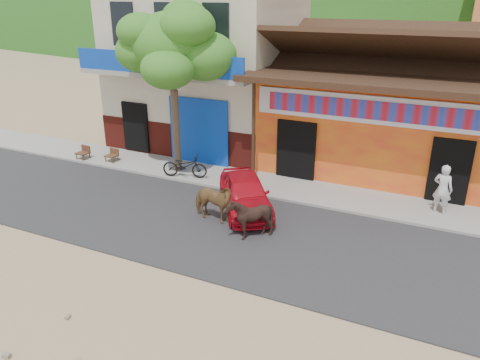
# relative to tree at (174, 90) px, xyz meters

# --- Properties ---
(ground) EXTENTS (120.00, 120.00, 0.00)m
(ground) POSITION_rel_tree_xyz_m (4.60, -5.80, -3.12)
(ground) COLOR #9E825B
(ground) RESTS_ON ground
(road) EXTENTS (60.00, 5.00, 0.04)m
(road) POSITION_rel_tree_xyz_m (4.60, -3.30, -3.10)
(road) COLOR #28282B
(road) RESTS_ON ground
(sidewalk) EXTENTS (60.00, 2.00, 0.12)m
(sidewalk) POSITION_rel_tree_xyz_m (4.60, 0.20, -3.06)
(sidewalk) COLOR gray
(sidewalk) RESTS_ON ground
(dance_club) EXTENTS (8.00, 6.00, 3.60)m
(dance_club) POSITION_rel_tree_xyz_m (6.60, 4.20, -1.32)
(dance_club) COLOR orange
(dance_club) RESTS_ON ground
(cafe_building) EXTENTS (7.00, 6.00, 7.00)m
(cafe_building) POSITION_rel_tree_xyz_m (-0.90, 4.20, 0.38)
(cafe_building) COLOR beige
(cafe_building) RESTS_ON ground
(tree) EXTENTS (3.00, 3.00, 6.00)m
(tree) POSITION_rel_tree_xyz_m (0.00, 0.00, 0.00)
(tree) COLOR #2D721E
(tree) RESTS_ON sidewalk
(cow_tan) EXTENTS (1.50, 0.79, 1.22)m
(cow_tan) POSITION_rel_tree_xyz_m (3.10, -3.01, -2.47)
(cow_tan) COLOR brown
(cow_tan) RESTS_ON road
(cow_dark) EXTENTS (1.14, 1.02, 1.21)m
(cow_dark) POSITION_rel_tree_xyz_m (4.47, -3.48, -2.47)
(cow_dark) COLOR black
(cow_dark) RESTS_ON road
(red_car) EXTENTS (3.00, 3.53, 1.14)m
(red_car) POSITION_rel_tree_xyz_m (3.64, -1.92, -2.51)
(red_car) COLOR red
(red_car) RESTS_ON road
(scooter) EXTENTS (1.72, 0.97, 0.86)m
(scooter) POSITION_rel_tree_xyz_m (0.60, -0.48, -2.57)
(scooter) COLOR black
(scooter) RESTS_ON sidewalk
(pedestrian) EXTENTS (0.64, 0.50, 1.53)m
(pedestrian) POSITION_rel_tree_xyz_m (9.10, 0.26, -2.23)
(pedestrian) COLOR silver
(pedestrian) RESTS_ON sidewalk
(cafe_chair_left) EXTENTS (0.45, 0.45, 0.91)m
(cafe_chair_left) POSITION_rel_tree_xyz_m (-2.91, -0.25, -2.54)
(cafe_chair_left) COLOR #462B17
(cafe_chair_left) RESTS_ON sidewalk
(cafe_chair_right) EXTENTS (0.48, 0.48, 0.95)m
(cafe_chair_right) POSITION_rel_tree_xyz_m (-4.15, -0.50, -2.52)
(cafe_chair_right) COLOR #4E2C1A
(cafe_chair_right) RESTS_ON sidewalk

